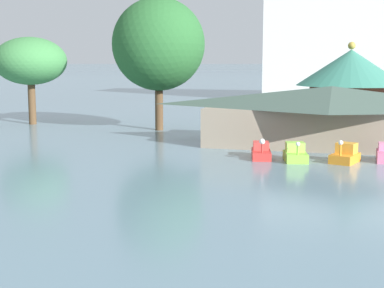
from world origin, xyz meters
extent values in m
cube|color=red|center=(6.62, 34.06, 0.28)|extent=(1.86, 3.19, 0.57)
cube|color=#E8423C|center=(6.55, 34.43, 0.85)|extent=(1.35, 1.54, 0.56)
cylinder|color=red|center=(6.85, 32.88, 0.87)|extent=(0.14, 0.14, 0.60)
sphere|color=white|center=(6.85, 32.88, 1.37)|extent=(0.40, 0.40, 0.40)
cube|color=#8CCC3F|center=(9.10, 33.44, 0.31)|extent=(1.99, 2.64, 0.63)
cube|color=#A0E24F|center=(9.03, 33.73, 0.96)|extent=(1.47, 1.33, 0.67)
cylinder|color=#8CCC3F|center=(9.32, 32.52, 0.91)|extent=(0.14, 0.14, 0.57)
sphere|color=white|center=(9.32, 32.52, 1.35)|extent=(0.30, 0.30, 0.30)
cube|color=orange|center=(12.41, 33.79, 0.31)|extent=(2.16, 2.68, 0.61)
cube|color=gold|center=(12.50, 34.06, 0.98)|extent=(1.54, 1.40, 0.73)
cylinder|color=orange|center=(12.11, 32.90, 0.98)|extent=(0.14, 0.14, 0.73)
sphere|color=white|center=(12.11, 32.90, 1.50)|extent=(0.32, 0.32, 0.32)
cube|color=gray|center=(11.18, 41.37, 1.56)|extent=(19.85, 7.91, 3.12)
pyramid|color=#42564C|center=(11.18, 41.37, 4.00)|extent=(21.44, 9.10, 1.75)
cylinder|color=brown|center=(12.61, 48.76, 2.31)|extent=(7.38, 7.38, 4.62)
cone|color=#387F6B|center=(12.61, 48.76, 6.27)|extent=(9.96, 9.96, 3.29)
sphere|color=#B7993D|center=(12.61, 48.76, 8.27)|extent=(0.70, 0.70, 0.70)
cylinder|color=brown|center=(-20.72, 48.80, 2.15)|extent=(0.79, 0.79, 4.29)
ellipsoid|color=#3D7F42|center=(-20.72, 48.80, 6.86)|extent=(7.81, 7.81, 5.13)
cylinder|color=brown|center=(-5.70, 47.61, 1.97)|extent=(0.80, 0.80, 3.94)
ellipsoid|color=#28602D|center=(-5.70, 47.61, 8.49)|extent=(9.12, 9.12, 9.10)
cube|color=silver|center=(17.93, 97.31, 10.58)|extent=(39.58, 12.36, 21.15)
camera|label=1|loc=(12.45, -5.53, 6.96)|focal=52.64mm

